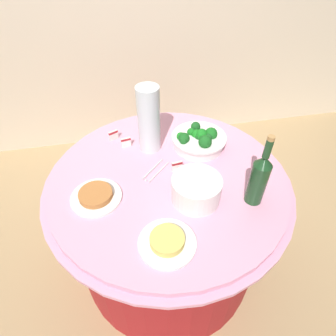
# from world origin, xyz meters

# --- Properties ---
(ground_plane) EXTENTS (6.00, 6.00, 0.00)m
(ground_plane) POSITION_xyz_m (0.00, 0.00, 0.00)
(ground_plane) COLOR tan
(buffet_table) EXTENTS (1.16, 1.16, 0.74)m
(buffet_table) POSITION_xyz_m (0.00, 0.00, 0.38)
(buffet_table) COLOR maroon
(buffet_table) RESTS_ON ground_plane
(broccoli_bowl) EXTENTS (0.28, 0.28, 0.12)m
(broccoli_bowl) POSITION_xyz_m (0.20, 0.19, 0.78)
(broccoli_bowl) COLOR white
(broccoli_bowl) RESTS_ON buffet_table
(plate_stack) EXTENTS (0.21, 0.21, 0.11)m
(plate_stack) POSITION_xyz_m (0.09, -0.16, 0.80)
(plate_stack) COLOR white
(plate_stack) RESTS_ON buffet_table
(wine_bottle) EXTENTS (0.07, 0.07, 0.34)m
(wine_bottle) POSITION_xyz_m (0.33, -0.21, 0.87)
(wine_bottle) COLOR #193F1F
(wine_bottle) RESTS_ON buffet_table
(decorative_fruit_vase) EXTENTS (0.11, 0.11, 0.34)m
(decorative_fruit_vase) POSITION_xyz_m (-0.05, 0.23, 0.89)
(decorative_fruit_vase) COLOR silver
(decorative_fruit_vase) RESTS_ON buffet_table
(serving_tongs) EXTENTS (0.14, 0.15, 0.01)m
(serving_tongs) POSITION_xyz_m (-0.06, 0.04, 0.74)
(serving_tongs) COLOR silver
(serving_tongs) RESTS_ON buffet_table
(food_plate_peanuts) EXTENTS (0.22, 0.22, 0.04)m
(food_plate_peanuts) POSITION_xyz_m (-0.33, -0.07, 0.75)
(food_plate_peanuts) COLOR white
(food_plate_peanuts) RESTS_ON buffet_table
(food_plate_noodles) EXTENTS (0.22, 0.22, 0.04)m
(food_plate_noodles) POSITION_xyz_m (-0.07, -0.35, 0.76)
(food_plate_noodles) COLOR white
(food_plate_noodles) RESTS_ON buffet_table
(label_placard_front) EXTENTS (0.05, 0.03, 0.05)m
(label_placard_front) POSITION_xyz_m (-0.23, 0.33, 0.77)
(label_placard_front) COLOR white
(label_placard_front) RESTS_ON buffet_table
(label_placard_mid) EXTENTS (0.05, 0.02, 0.05)m
(label_placard_mid) POSITION_xyz_m (0.05, 0.03, 0.77)
(label_placard_mid) COLOR white
(label_placard_mid) RESTS_ON buffet_table
(label_placard_rear) EXTENTS (0.05, 0.02, 0.05)m
(label_placard_rear) POSITION_xyz_m (-0.17, 0.26, 0.77)
(label_placard_rear) COLOR white
(label_placard_rear) RESTS_ON buffet_table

